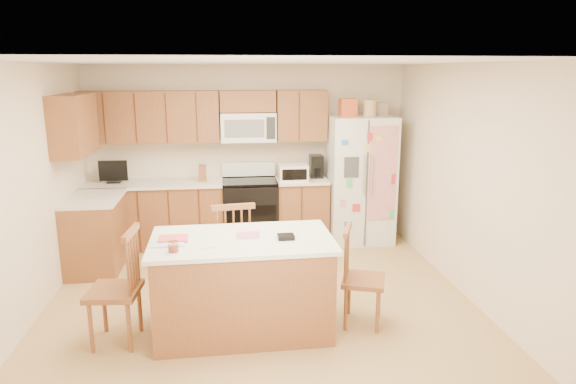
{
  "coord_description": "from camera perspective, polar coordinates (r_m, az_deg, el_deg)",
  "views": [
    {
      "loc": [
        -0.34,
        -5.12,
        2.42
      ],
      "look_at": [
        0.35,
        0.35,
        1.11
      ],
      "focal_mm": 32.0,
      "sensor_mm": 36.0,
      "label": 1
    }
  ],
  "objects": [
    {
      "name": "ground",
      "position": [
        5.68,
        -3.11,
        -11.88
      ],
      "size": [
        4.5,
        4.5,
        0.0
      ],
      "primitive_type": "plane",
      "color": "tan",
      "rests_on": "ground"
    },
    {
      "name": "room_shell",
      "position": [
        5.23,
        -3.3,
        2.55
      ],
      "size": [
        4.6,
        4.6,
        2.52
      ],
      "color": "beige",
      "rests_on": "ground"
    },
    {
      "name": "cabinetry",
      "position": [
        7.11,
        -12.17,
        0.84
      ],
      "size": [
        3.36,
        1.56,
        2.15
      ],
      "color": "#975A2F",
      "rests_on": "ground"
    },
    {
      "name": "stove",
      "position": [
        7.33,
        -4.23,
        -2.05
      ],
      "size": [
        0.76,
        0.65,
        1.13
      ],
      "color": "black",
      "rests_on": "ground"
    },
    {
      "name": "refrigerator",
      "position": [
        7.4,
        7.96,
        1.57
      ],
      "size": [
        0.9,
        0.79,
        2.04
      ],
      "color": "white",
      "rests_on": "ground"
    },
    {
      "name": "island",
      "position": [
        4.91,
        -5.04,
        -10.15
      ],
      "size": [
        1.69,
        1.0,
        1.01
      ],
      "color": "#975A2F",
      "rests_on": "ground"
    },
    {
      "name": "windsor_chair_left",
      "position": [
        4.91,
        -18.45,
        -10.29
      ],
      "size": [
        0.48,
        0.5,
        1.07
      ],
      "color": "#975A2F",
      "rests_on": "ground"
    },
    {
      "name": "windsor_chair_back",
      "position": [
        5.57,
        -6.22,
        -6.68
      ],
      "size": [
        0.52,
        0.5,
        1.09
      ],
      "color": "#975A2F",
      "rests_on": "ground"
    },
    {
      "name": "windsor_chair_right",
      "position": [
        5.06,
        8.1,
        -9.56
      ],
      "size": [
        0.51,
        0.53,
        0.97
      ],
      "color": "#975A2F",
      "rests_on": "ground"
    }
  ]
}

